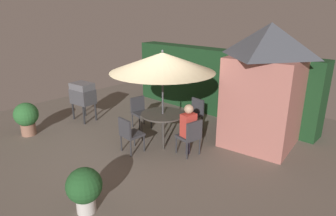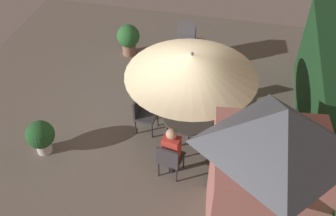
{
  "view_description": "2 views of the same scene",
  "coord_description": "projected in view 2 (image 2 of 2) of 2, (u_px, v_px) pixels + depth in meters",
  "views": [
    {
      "loc": [
        5.16,
        -4.48,
        3.36
      ],
      "look_at": [
        0.37,
        0.71,
        0.95
      ],
      "focal_mm": 31.37,
      "sensor_mm": 36.0,
      "label": 1
    },
    {
      "loc": [
        6.13,
        1.62,
        6.51
      ],
      "look_at": [
        0.21,
        0.28,
        0.91
      ],
      "focal_mm": 41.12,
      "sensor_mm": 36.0,
      "label": 2
    }
  ],
  "objects": [
    {
      "name": "chair_toward_hedge",
      "position": [
        205.0,
        92.0,
        9.26
      ],
      "size": [
        0.54,
        0.54,
        0.9
      ],
      "color": "#38383D",
      "rests_on": "ground"
    },
    {
      "name": "chair_near_shed",
      "position": [
        170.0,
        158.0,
        7.74
      ],
      "size": [
        0.54,
        0.53,
        0.9
      ],
      "color": "#38383D",
      "rests_on": "ground"
    },
    {
      "name": "chair_toward_house",
      "position": [
        143.0,
        113.0,
        8.72
      ],
      "size": [
        0.5,
        0.5,
        0.9
      ],
      "color": "#38383D",
      "rests_on": "ground"
    },
    {
      "name": "chair_far_side",
      "position": [
        241.0,
        136.0,
        8.18
      ],
      "size": [
        0.52,
        0.52,
        0.9
      ],
      "color": "#38383D",
      "rests_on": "ground"
    },
    {
      "name": "potted_plant_by_shed",
      "position": [
        128.0,
        38.0,
        10.99
      ],
      "size": [
        0.65,
        0.65,
        0.93
      ],
      "color": "#936651",
      "rests_on": "ground"
    },
    {
      "name": "patio_table",
      "position": [
        189.0,
        118.0,
        8.38
      ],
      "size": [
        1.15,
        1.15,
        0.74
      ],
      "color": "#47423D",
      "rests_on": "ground"
    },
    {
      "name": "ground_plane",
      "position": [
        158.0,
        129.0,
        9.07
      ],
      "size": [
        11.0,
        11.0,
        0.0
      ],
      "primitive_type": "plane",
      "color": "#6B6056"
    },
    {
      "name": "potted_plant_by_grill",
      "position": [
        41.0,
        136.0,
        8.25
      ],
      "size": [
        0.62,
        0.62,
        0.83
      ],
      "color": "silver",
      "rests_on": "ground"
    },
    {
      "name": "patio_umbrella",
      "position": [
        192.0,
        65.0,
        7.42
      ],
      "size": [
        2.65,
        2.65,
        2.4
      ],
      "color": "#4C4C51",
      "rests_on": "ground"
    },
    {
      "name": "person_in_red",
      "position": [
        171.0,
        147.0,
        7.62
      ],
      "size": [
        0.29,
        0.38,
        1.26
      ],
      "color": "#CC3D33",
      "rests_on": "ground"
    },
    {
      "name": "garden_shed",
      "position": [
        269.0,
        178.0,
        6.1
      ],
      "size": [
        1.95,
        2.1,
        3.06
      ],
      "color": "#B26B60",
      "rests_on": "ground"
    },
    {
      "name": "hedge_backdrop",
      "position": [
        325.0,
        120.0,
        7.79
      ],
      "size": [
        6.51,
        0.66,
        2.12
      ],
      "color": "#193D1E",
      "rests_on": "ground"
    },
    {
      "name": "bbq_grill",
      "position": [
        186.0,
        38.0,
        10.4
      ],
      "size": [
        0.76,
        0.58,
        1.2
      ],
      "color": "#47474C",
      "rests_on": "ground"
    }
  ]
}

